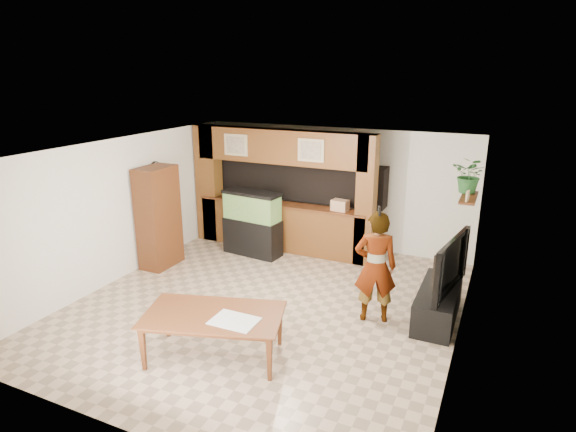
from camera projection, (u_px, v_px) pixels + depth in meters
The scene contains 20 objects.
floor at pixel (267, 305), 8.03m from camera, with size 6.50×6.50×0.00m, color tan.
ceiling at pixel (264, 150), 7.27m from camera, with size 6.50×6.50×0.00m, color white.
wall_back at pixel (334, 188), 10.48m from camera, with size 6.00×6.00×0.00m, color silver.
wall_left at pixel (121, 209), 8.86m from camera, with size 6.50×6.50×0.00m, color silver.
wall_right at pixel (464, 261), 6.45m from camera, with size 6.50×6.50×0.00m, color silver.
partition at pixel (283, 189), 10.32m from camera, with size 4.20×0.99×2.60m.
wall_clock at pixel (155, 168), 9.54m from camera, with size 0.05×0.25×0.25m.
wall_shelf at pixel (469, 198), 8.09m from camera, with size 0.25×0.90×0.04m, color #613017.
pantry_cabinet at pixel (159, 217), 9.40m from camera, with size 0.50×0.82×2.00m, color #613017.
trash_can at pixel (156, 257), 9.37m from camera, with size 0.28×0.28×0.51m, color #B2B2B7.
aquarium at pixel (252, 224), 10.06m from camera, with size 1.23×0.46×1.36m.
tv_stand at pixel (438, 304), 7.51m from camera, with size 0.57×1.55×0.52m, color black.
television at pixel (442, 263), 7.32m from camera, with size 1.48×0.19×0.85m, color black.
photo_frame at pixel (468, 196), 7.75m from camera, with size 0.03×0.14×0.18m, color tan.
potted_plant at pixel (470, 175), 8.22m from camera, with size 0.57×0.49×0.63m, color #255D29.
person at pixel (375, 267), 7.32m from camera, with size 0.64×0.42×1.77m, color tan.
microphone at pixel (379, 211), 6.88m from camera, with size 0.04×0.04×0.18m, color black.
dining_table at pixel (214, 337), 6.46m from camera, with size 1.84×1.03×0.65m, color #613017.
newspaper_a at pixel (234, 321), 6.21m from camera, with size 0.60×0.44×0.01m, color silver.
counter_box at pixel (340, 205), 9.66m from camera, with size 0.33×0.22×0.22m, color tan.
Camera 1 is at (3.36, -6.43, 3.76)m, focal length 30.00 mm.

